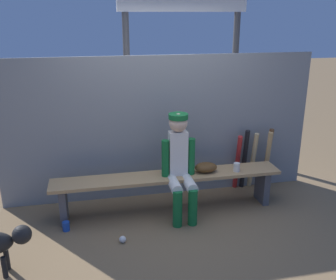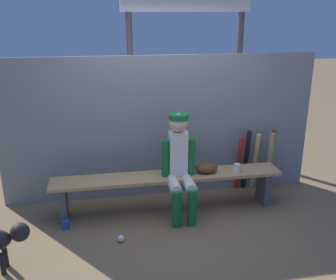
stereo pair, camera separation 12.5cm
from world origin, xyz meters
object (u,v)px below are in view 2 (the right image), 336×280
at_px(dugout_bench, 168,183).
at_px(bat_wood_tan, 269,161).
at_px(baseball_glove, 206,168).
at_px(bat_aluminum_black, 246,160).
at_px(player_seated, 180,163).
at_px(baseball, 121,239).
at_px(bat_aluminum_red, 239,163).
at_px(cup_on_bench, 237,168).
at_px(bat_wood_dark, 269,159).
at_px(scoreboard, 191,9).
at_px(cup_on_ground, 66,225).
at_px(bat_wood_natural, 255,161).

xyz_separation_m(dugout_bench, bat_wood_tan, (1.47, 0.34, 0.05)).
relative_size(baseball_glove, bat_aluminum_black, 0.32).
relative_size(player_seated, bat_wood_tan, 1.46).
bearing_deg(baseball, bat_aluminum_red, 30.12).
bearing_deg(bat_wood_tan, cup_on_bench, -146.85).
bearing_deg(bat_wood_dark, dugout_bench, -165.98).
distance_m(bat_wood_tan, scoreboard, 2.52).
xyz_separation_m(bat_wood_tan, scoreboard, (-0.83, 1.31, 1.99)).
bearing_deg(bat_aluminum_black, cup_on_bench, -123.02).
relative_size(player_seated, bat_wood_dark, 1.41).
bearing_deg(cup_on_ground, player_seated, 4.60).
relative_size(bat_aluminum_red, bat_aluminum_black, 0.95).
bearing_deg(cup_on_bench, bat_aluminum_black, 56.98).
bearing_deg(bat_wood_dark, cup_on_bench, -145.27).
height_order(dugout_bench, baseball, dugout_bench).
bearing_deg(cup_on_ground, dugout_bench, 10.10).
height_order(bat_wood_natural, cup_on_bench, bat_wood_natural).
bearing_deg(bat_aluminum_black, player_seated, -153.31).
bearing_deg(dugout_bench, baseball, -136.75).
xyz_separation_m(bat_wood_natural, cup_on_ground, (-2.52, -0.63, -0.36)).
relative_size(dugout_bench, bat_wood_tan, 3.28).
bearing_deg(bat_aluminum_red, cup_on_bench, -113.66).
bearing_deg(bat_aluminum_black, scoreboard, 113.56).
xyz_separation_m(bat_wood_tan, bat_wood_dark, (0.02, 0.03, 0.01)).
distance_m(bat_aluminum_black, baseball, 2.09).
bearing_deg(baseball, bat_aluminum_black, 29.20).
relative_size(bat_wood_natural, scoreboard, 0.24).
height_order(player_seated, bat_wood_tan, player_seated).
distance_m(baseball_glove, bat_aluminum_black, 0.81).
distance_m(bat_aluminum_red, baseball, 1.98).
distance_m(bat_wood_dark, cup_on_bench, 0.77).
distance_m(bat_wood_natural, cup_on_bench, 0.65).
distance_m(bat_aluminum_red, bat_wood_tan, 0.42).
bearing_deg(baseball, baseball_glove, 27.99).
height_order(cup_on_ground, cup_on_bench, cup_on_bench).
distance_m(dugout_bench, baseball, 0.92).
relative_size(bat_aluminum_red, bat_wood_dark, 0.93).
bearing_deg(bat_wood_dark, player_seated, -160.53).
distance_m(bat_wood_dark, baseball, 2.35).
height_order(player_seated, bat_wood_natural, player_seated).
distance_m(dugout_bench, cup_on_bench, 0.87).
bearing_deg(bat_aluminum_red, dugout_bench, -159.82).
distance_m(bat_aluminum_red, cup_on_bench, 0.51).
bearing_deg(bat_wood_dark, cup_on_ground, -167.74).
relative_size(dugout_bench, bat_aluminum_black, 3.24).
xyz_separation_m(cup_on_ground, cup_on_bench, (2.09, 0.16, 0.48)).
height_order(baseball, cup_on_ground, cup_on_ground).
height_order(dugout_bench, bat_wood_tan, bat_wood_tan).
bearing_deg(scoreboard, bat_wood_dark, -56.27).
height_order(player_seated, cup_on_bench, player_seated).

